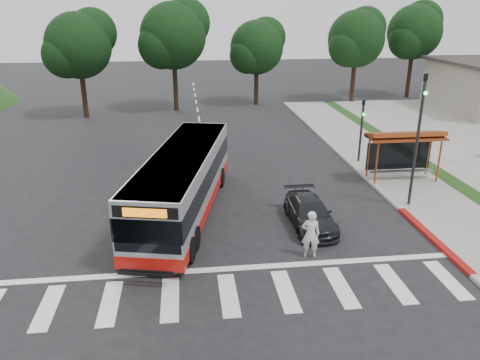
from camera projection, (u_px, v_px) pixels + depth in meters
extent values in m
plane|color=black|center=(218.00, 230.00, 20.74)|extent=(140.00, 140.00, 0.00)
cube|color=gray|center=(383.00, 163.00, 29.40)|extent=(4.00, 40.00, 0.12)
cube|color=#9E9991|center=(352.00, 164.00, 29.17)|extent=(0.30, 40.00, 0.15)
cube|color=maroon|center=(432.00, 238.00, 19.86)|extent=(0.32, 6.00, 0.15)
cube|color=silver|center=(229.00, 295.00, 16.09)|extent=(18.00, 2.60, 0.01)
cylinder|color=#983E19|center=(376.00, 164.00, 25.40)|extent=(0.10, 0.10, 2.30)
cylinder|color=#983E19|center=(439.00, 162.00, 25.81)|extent=(0.10, 0.10, 2.30)
cylinder|color=#983E19|center=(368.00, 158.00, 26.52)|extent=(0.10, 0.10, 2.30)
cylinder|color=#983E19|center=(428.00, 155.00, 26.92)|extent=(0.10, 0.10, 2.30)
cube|color=#983E19|center=(406.00, 137.00, 25.71)|extent=(4.20, 1.60, 0.12)
cube|color=#983E19|center=(406.00, 134.00, 25.70)|extent=(4.20, 1.32, 0.51)
cube|color=black|center=(398.00, 156.00, 26.70)|extent=(3.80, 0.06, 1.60)
cube|color=gray|center=(401.00, 171.00, 26.41)|extent=(3.60, 0.40, 0.08)
cylinder|color=black|center=(417.00, 143.00, 22.08)|extent=(0.14, 0.14, 6.50)
imported|color=black|center=(425.00, 85.00, 21.12)|extent=(0.16, 0.20, 1.00)
sphere|color=#19E533|center=(426.00, 93.00, 21.08)|extent=(0.18, 0.18, 0.18)
cylinder|color=black|center=(361.00, 132.00, 29.03)|extent=(0.14, 0.14, 4.00)
imported|color=black|center=(363.00, 108.00, 28.51)|extent=(0.16, 0.20, 1.00)
sphere|color=#19E533|center=(364.00, 114.00, 28.46)|extent=(0.18, 0.18, 0.18)
cylinder|color=black|center=(353.00, 80.00, 47.79)|extent=(0.44, 0.44, 4.40)
sphere|color=black|center=(356.00, 39.00, 46.39)|extent=(5.60, 5.60, 5.60)
sphere|color=black|center=(365.00, 28.00, 46.95)|extent=(4.20, 4.20, 4.20)
sphere|color=black|center=(348.00, 47.00, 45.88)|extent=(3.92, 3.92, 3.92)
cylinder|color=black|center=(409.00, 75.00, 50.39)|extent=(0.44, 0.44, 4.84)
sphere|color=black|center=(414.00, 32.00, 48.86)|extent=(5.60, 5.60, 5.60)
sphere|color=black|center=(422.00, 21.00, 49.38)|extent=(4.20, 4.20, 4.20)
sphere|color=black|center=(408.00, 40.00, 48.36)|extent=(3.92, 3.92, 3.92)
cylinder|color=black|center=(175.00, 85.00, 43.87)|extent=(0.44, 0.44, 4.84)
sphere|color=black|center=(173.00, 36.00, 42.34)|extent=(6.00, 6.00, 6.00)
sphere|color=black|center=(186.00, 23.00, 42.93)|extent=(4.50, 4.50, 4.50)
sphere|color=black|center=(161.00, 45.00, 41.79)|extent=(4.20, 4.20, 4.20)
cylinder|color=black|center=(256.00, 85.00, 46.78)|extent=(0.44, 0.44, 3.96)
sphere|color=black|center=(257.00, 47.00, 45.53)|extent=(5.20, 5.20, 5.20)
sphere|color=black|center=(266.00, 37.00, 46.05)|extent=(3.90, 3.90, 3.90)
sphere|color=black|center=(248.00, 55.00, 45.04)|extent=(3.64, 3.64, 3.64)
cylinder|color=black|center=(84.00, 93.00, 41.19)|extent=(0.44, 0.44, 4.40)
sphere|color=black|center=(78.00, 45.00, 39.80)|extent=(5.60, 5.60, 5.60)
sphere|color=black|center=(92.00, 33.00, 40.36)|extent=(4.20, 4.20, 4.20)
sphere|color=black|center=(66.00, 55.00, 39.28)|extent=(3.92, 3.92, 3.92)
imported|color=silver|center=(311.00, 234.00, 18.23)|extent=(0.80, 0.61, 1.97)
imported|color=black|center=(310.00, 213.00, 20.97)|extent=(1.79, 4.29, 1.24)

